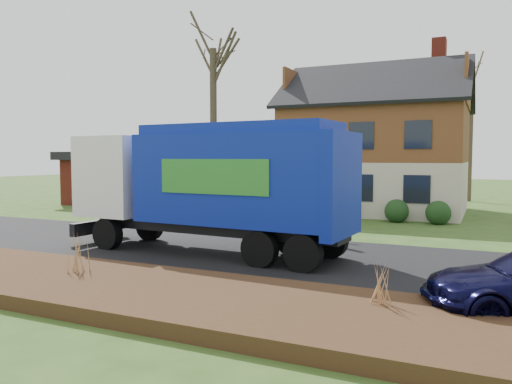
% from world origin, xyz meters
% --- Properties ---
extents(ground, '(120.00, 120.00, 0.00)m').
position_xyz_m(ground, '(0.00, 0.00, 0.00)').
color(ground, '#284717').
rests_on(ground, ground).
extents(road, '(80.00, 7.00, 0.02)m').
position_xyz_m(road, '(0.00, 0.00, 0.01)').
color(road, black).
rests_on(road, ground).
extents(mulch_verge, '(80.00, 3.50, 0.30)m').
position_xyz_m(mulch_verge, '(0.00, -5.30, 0.15)').
color(mulch_verge, black).
rests_on(mulch_verge, ground).
extents(main_house, '(12.95, 8.95, 9.26)m').
position_xyz_m(main_house, '(1.49, 13.91, 4.03)').
color(main_house, beige).
rests_on(main_house, ground).
extents(ranch_house, '(9.80, 8.20, 3.70)m').
position_xyz_m(ranch_house, '(-12.00, 13.00, 1.81)').
color(ranch_house, maroon).
rests_on(ranch_house, ground).
extents(garbage_truck, '(9.33, 3.00, 3.94)m').
position_xyz_m(garbage_truck, '(-0.10, -0.37, 2.27)').
color(garbage_truck, black).
rests_on(garbage_truck, ground).
extents(silver_sedan, '(4.40, 2.09, 1.39)m').
position_xyz_m(silver_sedan, '(-5.61, 4.81, 0.70)').
color(silver_sedan, '#A1A4A8').
rests_on(silver_sedan, ground).
extents(tree_front_west, '(3.97, 3.97, 11.80)m').
position_xyz_m(tree_front_west, '(-5.31, 8.84, 9.72)').
color(tree_front_west, '#403726').
rests_on(tree_front_west, ground).
extents(tree_back, '(3.46, 3.46, 10.94)m').
position_xyz_m(tree_back, '(6.42, 22.81, 9.12)').
color(tree_back, '#433628').
rests_on(tree_back, ground).
extents(grass_clump_mid, '(0.33, 0.27, 0.92)m').
position_xyz_m(grass_clump_mid, '(-1.07, -4.94, 0.76)').
color(grass_clump_mid, '#AE7F4C').
rests_on(grass_clump_mid, mulch_verge).
extents(grass_clump_east, '(0.33, 0.27, 0.83)m').
position_xyz_m(grass_clump_east, '(5.78, -4.63, 0.71)').
color(grass_clump_east, tan).
rests_on(grass_clump_east, mulch_verge).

